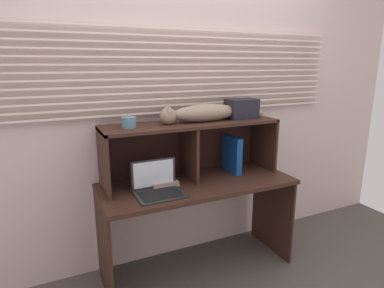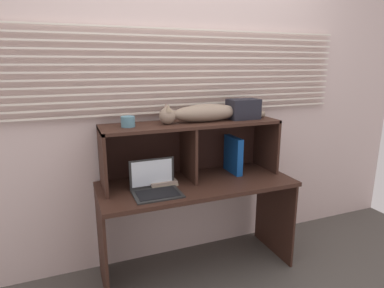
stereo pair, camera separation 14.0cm
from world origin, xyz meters
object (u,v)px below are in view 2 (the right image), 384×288
(cat, at_px, (203,113))
(binder_upright, at_px, (233,155))
(laptop, at_px, (155,186))
(book_stack, at_px, (160,180))
(small_basket, at_px, (128,122))
(storage_box, at_px, (243,109))

(cat, xyz_separation_m, binder_upright, (0.26, -0.00, -0.34))
(laptop, bearing_deg, book_stack, 64.29)
(small_basket, relative_size, storage_box, 0.40)
(cat, relative_size, laptop, 2.72)
(laptop, xyz_separation_m, binder_upright, (0.67, 0.17, 0.10))
(cat, height_order, book_stack, cat)
(storage_box, bearing_deg, laptop, -166.97)
(binder_upright, relative_size, book_stack, 1.17)
(cat, distance_m, laptop, 0.63)
(cat, distance_m, storage_box, 0.33)
(book_stack, bearing_deg, binder_upright, -0.10)
(binder_upright, bearing_deg, laptop, -165.60)
(binder_upright, relative_size, storage_box, 1.23)
(book_stack, distance_m, small_basket, 0.49)
(storage_box, bearing_deg, small_basket, 180.00)
(laptop, distance_m, small_basket, 0.47)
(small_basket, bearing_deg, cat, 0.00)
(small_basket, bearing_deg, binder_upright, 0.00)
(book_stack, xyz_separation_m, storage_box, (0.66, -0.00, 0.48))
(laptop, distance_m, storage_box, 0.89)
(binder_upright, distance_m, book_stack, 0.60)
(cat, xyz_separation_m, book_stack, (-0.33, 0.00, -0.46))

